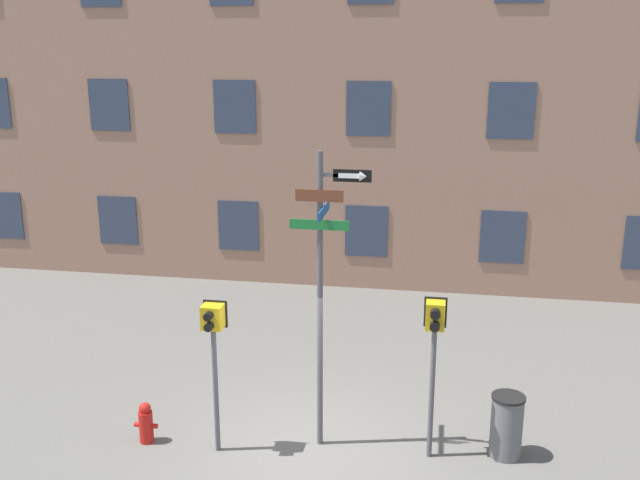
{
  "coord_description": "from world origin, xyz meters",
  "views": [
    {
      "loc": [
        1.89,
        -9.83,
        6.18
      ],
      "look_at": [
        0.13,
        0.24,
        3.4
      ],
      "focal_mm": 40.0,
      "sensor_mm": 36.0,
      "label": 1
    }
  ],
  "objects_px": {
    "pedestrian_signal_left": "(213,337)",
    "fire_hydrant": "(146,423)",
    "street_sign_pole": "(323,279)",
    "pedestrian_signal_right": "(434,337)",
    "trash_bin": "(507,426)"
  },
  "relations": [
    {
      "from": "pedestrian_signal_left",
      "to": "fire_hydrant",
      "type": "relative_size",
      "value": 3.57
    },
    {
      "from": "pedestrian_signal_left",
      "to": "pedestrian_signal_right",
      "type": "relative_size",
      "value": 0.96
    },
    {
      "from": "fire_hydrant",
      "to": "trash_bin",
      "type": "height_order",
      "value": "trash_bin"
    },
    {
      "from": "pedestrian_signal_right",
      "to": "street_sign_pole",
      "type": "bearing_deg",
      "value": 177.65
    },
    {
      "from": "street_sign_pole",
      "to": "pedestrian_signal_left",
      "type": "height_order",
      "value": "street_sign_pole"
    },
    {
      "from": "pedestrian_signal_left",
      "to": "fire_hydrant",
      "type": "distance_m",
      "value": 2.01
    },
    {
      "from": "street_sign_pole",
      "to": "fire_hydrant",
      "type": "relative_size",
      "value": 6.85
    },
    {
      "from": "street_sign_pole",
      "to": "pedestrian_signal_right",
      "type": "relative_size",
      "value": 1.83
    },
    {
      "from": "street_sign_pole",
      "to": "pedestrian_signal_right",
      "type": "bearing_deg",
      "value": -2.35
    },
    {
      "from": "fire_hydrant",
      "to": "pedestrian_signal_right",
      "type": "bearing_deg",
      "value": 4.52
    },
    {
      "from": "trash_bin",
      "to": "street_sign_pole",
      "type": "bearing_deg",
      "value": -176.83
    },
    {
      "from": "pedestrian_signal_right",
      "to": "trash_bin",
      "type": "distance_m",
      "value": 1.91
    },
    {
      "from": "fire_hydrant",
      "to": "street_sign_pole",
      "type": "bearing_deg",
      "value": 8.58
    },
    {
      "from": "street_sign_pole",
      "to": "pedestrian_signal_right",
      "type": "xyz_separation_m",
      "value": [
        1.69,
        -0.07,
        -0.79
      ]
    },
    {
      "from": "pedestrian_signal_left",
      "to": "fire_hydrant",
      "type": "xyz_separation_m",
      "value": [
        -1.21,
        0.04,
        -1.6
      ]
    }
  ]
}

